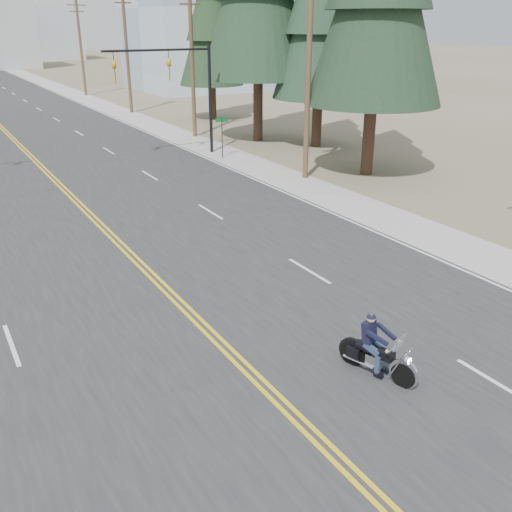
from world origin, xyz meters
name	(u,v)px	position (x,y,z in m)	size (l,w,h in m)	color
sidewalk_right	(78,96)	(11.50, 70.00, 0.01)	(3.00, 200.00, 0.01)	#A5A5A0
traffic_mast_right	(181,79)	(8.98, 32.00, 4.94)	(7.10, 0.26, 7.00)	black
street_sign	(222,131)	(10.80, 30.00, 1.80)	(0.90, 0.06, 2.62)	black
utility_pole_b	(309,69)	(12.50, 23.00, 5.98)	(2.20, 0.30, 11.50)	brown
utility_pole_c	(192,59)	(12.50, 38.00, 5.73)	(2.20, 0.30, 11.00)	brown
utility_pole_d	(127,49)	(12.50, 53.00, 5.98)	(2.20, 0.30, 11.50)	brown
utility_pole_e	(81,46)	(12.50, 70.00, 5.73)	(2.20, 0.30, 11.00)	brown
glass_building	(225,9)	(32.00, 70.00, 10.00)	(24.00, 16.00, 20.00)	#9EB5CC
haze_bldg_c	(167,19)	(40.00, 110.00, 9.00)	(16.00, 12.00, 18.00)	#B7BCC6
haze_bldg_e	(47,33)	(25.00, 150.00, 6.00)	(14.00, 14.00, 12.00)	#B7BCC6
motorcyclist	(379,347)	(2.71, 5.85, 0.81)	(0.89, 2.07, 1.62)	black
conifer_far	(210,16)	(17.59, 45.15, 8.80)	(5.73, 5.73, 15.34)	#382619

